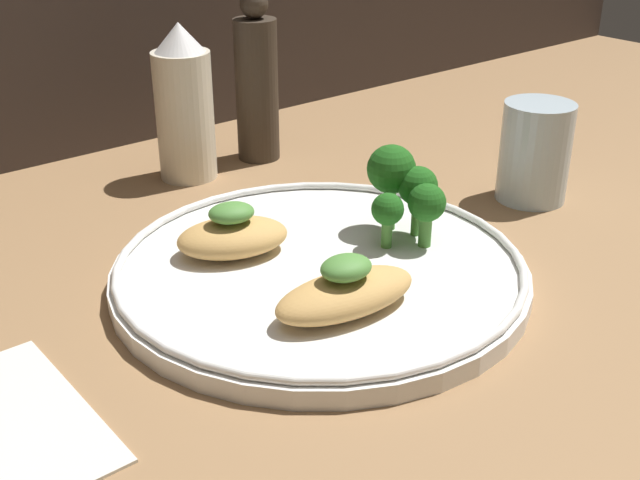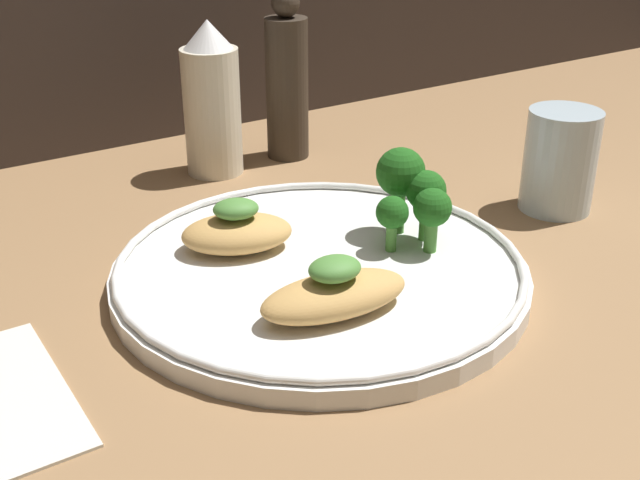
# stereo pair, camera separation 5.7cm
# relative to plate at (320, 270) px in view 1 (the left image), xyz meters

# --- Properties ---
(ground_plane) EXTENTS (1.80, 1.80, 0.01)m
(ground_plane) POSITION_rel_plate_xyz_m (0.00, 0.00, -0.01)
(ground_plane) COLOR #936D47
(plate) EXTENTS (0.30, 0.30, 0.02)m
(plate) POSITION_rel_plate_xyz_m (0.00, 0.00, 0.00)
(plate) COLOR white
(plate) RESTS_ON ground_plane
(grilled_meat_front) EXTENTS (0.11, 0.06, 0.04)m
(grilled_meat_front) POSITION_rel_plate_xyz_m (-0.03, -0.06, 0.02)
(grilled_meat_front) COLOR tan
(grilled_meat_front) RESTS_ON plate
(grilled_meat_middle) EXTENTS (0.10, 0.08, 0.04)m
(grilled_meat_middle) POSITION_rel_plate_xyz_m (-0.04, 0.06, 0.02)
(grilled_meat_middle) COLOR tan
(grilled_meat_middle) RESTS_ON plate
(broccoli_bunch) EXTENTS (0.06, 0.07, 0.07)m
(broccoli_bunch) POSITION_rel_plate_xyz_m (0.08, -0.00, 0.04)
(broccoli_bunch) COLOR #4C8E38
(broccoli_bunch) RESTS_ON plate
(sauce_bottle) EXTENTS (0.05, 0.05, 0.15)m
(sauce_bottle) POSITION_rel_plate_xyz_m (0.04, 0.24, 0.06)
(sauce_bottle) COLOR beige
(sauce_bottle) RESTS_ON ground_plane
(pepper_grinder) EXTENTS (0.04, 0.04, 0.17)m
(pepper_grinder) POSITION_rel_plate_xyz_m (0.12, 0.24, 0.07)
(pepper_grinder) COLOR #382D23
(pepper_grinder) RESTS_ON ground_plane
(drinking_glass) EXTENTS (0.06, 0.06, 0.09)m
(drinking_glass) POSITION_rel_plate_xyz_m (0.24, -0.00, 0.03)
(drinking_glass) COLOR silver
(drinking_glass) RESTS_ON ground_plane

